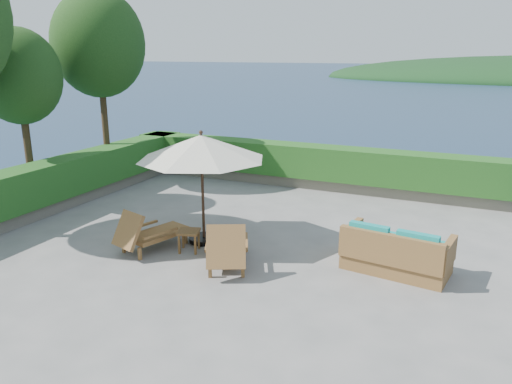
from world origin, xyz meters
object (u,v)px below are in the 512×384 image
at_px(lounge_left, 149,233).
at_px(patio_umbrella, 201,148).
at_px(lounge_right, 227,246).
at_px(side_table, 189,234).
at_px(wicker_loveseat, 395,254).

bearing_deg(lounge_left, patio_umbrella, 66.48).
xyz_separation_m(lounge_left, lounge_right, (1.95, -0.08, 0.04)).
xyz_separation_m(lounge_left, side_table, (0.83, 0.29, -0.01)).
distance_m(lounge_left, lounge_right, 1.95).
xyz_separation_m(patio_umbrella, wicker_loveseat, (4.26, 0.09, -1.78)).
bearing_deg(patio_umbrella, lounge_left, -131.35).
height_order(lounge_right, wicker_loveseat, lounge_right).
relative_size(lounge_left, side_table, 3.17).
relative_size(lounge_right, side_table, 3.46).
bearing_deg(lounge_right, lounge_left, 152.16).
height_order(patio_umbrella, lounge_left, patio_umbrella).
distance_m(patio_umbrella, side_table, 1.88).
height_order(patio_umbrella, wicker_loveseat, patio_umbrella).
bearing_deg(patio_umbrella, wicker_loveseat, 1.27).
bearing_deg(lounge_right, patio_umbrella, 112.32).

